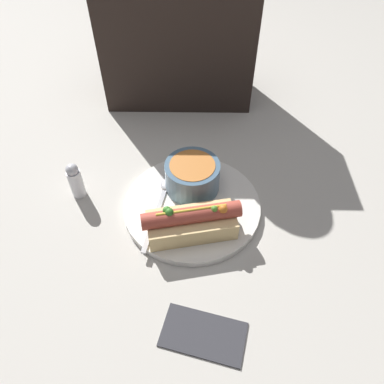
# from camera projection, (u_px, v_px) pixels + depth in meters

# --- Properties ---
(ground_plane) EXTENTS (4.00, 4.00, 0.00)m
(ground_plane) POSITION_uv_depth(u_px,v_px,m) (192.00, 208.00, 0.72)
(ground_plane) COLOR #BCB7AD
(dinner_plate) EXTENTS (0.26, 0.26, 0.01)m
(dinner_plate) POSITION_uv_depth(u_px,v_px,m) (192.00, 206.00, 0.71)
(dinner_plate) COLOR white
(dinner_plate) RESTS_ON ground_plane
(hot_dog) EXTENTS (0.17, 0.09, 0.07)m
(hot_dog) POSITION_uv_depth(u_px,v_px,m) (193.00, 222.00, 0.64)
(hot_dog) COLOR #E5C17F
(hot_dog) RESTS_ON dinner_plate
(soup_bowl) EXTENTS (0.10, 0.10, 0.06)m
(soup_bowl) POSITION_uv_depth(u_px,v_px,m) (190.00, 175.00, 0.71)
(soup_bowl) COLOR slate
(soup_bowl) RESTS_ON dinner_plate
(spoon) EXTENTS (0.05, 0.18, 0.01)m
(spoon) POSITION_uv_depth(u_px,v_px,m) (161.00, 199.00, 0.71)
(spoon) COLOR #B7B7BC
(spoon) RESTS_ON dinner_plate
(napkin) EXTENTS (0.14, 0.10, 0.01)m
(napkin) POSITION_uv_depth(u_px,v_px,m) (203.00, 334.00, 0.55)
(napkin) COLOR #333338
(napkin) RESTS_ON ground_plane
(salt_shaker) EXTENTS (0.03, 0.03, 0.08)m
(salt_shaker) POSITION_uv_depth(u_px,v_px,m) (75.00, 180.00, 0.71)
(salt_shaker) COLOR silver
(salt_shaker) RESTS_ON ground_plane
(seated_diner) EXTENTS (0.35, 0.16, 0.45)m
(seated_diner) POSITION_uv_depth(u_px,v_px,m) (178.00, 21.00, 0.83)
(seated_diner) COLOR #2D231E
(seated_diner) RESTS_ON ground_plane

